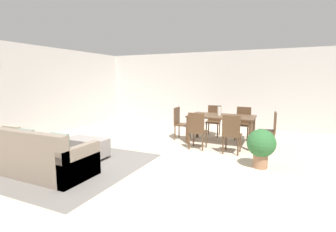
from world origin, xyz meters
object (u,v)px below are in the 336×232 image
object	(u,v)px
dining_chair_head_west	(180,121)
dining_chair_near_left	(197,129)
dining_chair_far_right	(243,121)
couch	(36,157)
dining_chair_head_east	(270,128)
vase_centerpiece	(219,111)
ottoman_table	(86,147)
dining_chair_far_left	(214,119)
dining_chair_near_right	(232,132)
dining_table	(221,119)
potted_plant	(261,145)

from	to	relation	value
dining_chair_head_west	dining_chair_near_left	bearing A→B (deg)	-46.43
dining_chair_far_right	dining_chair_head_west	xyz separation A→B (m)	(-1.65, -0.81, 0.00)
dining_chair_head_west	couch	bearing A→B (deg)	-111.35
dining_chair_head_east	vase_centerpiece	world-z (taller)	vase_centerpiece
ottoman_table	dining_chair_far_right	distance (m)	4.37
dining_chair_far_left	dining_chair_near_right	bearing A→B (deg)	-63.69
dining_chair_near_right	dining_chair_head_east	xyz separation A→B (m)	(0.79, 0.87, 0.00)
couch	dining_chair_far_right	bearing A→B (deg)	55.20
dining_chair_near_left	dining_chair_far_right	size ratio (longest dim) A/B	1.00
ottoman_table	dining_table	distance (m)	3.49
dining_chair_far_right	vase_centerpiece	size ratio (longest dim) A/B	3.94
dining_chair_near_right	dining_chair_far_left	world-z (taller)	same
dining_table	dining_chair_near_left	size ratio (longest dim) A/B	1.86
dining_chair_near_right	couch	bearing A→B (deg)	-138.16
dining_chair_near_left	vase_centerpiece	distance (m)	0.95
dining_table	dining_chair_far_right	xyz separation A→B (m)	(0.46, 0.80, -0.15)
potted_plant	dining_chair_near_right	bearing A→B (deg)	135.69
dining_chair_head_west	dining_chair_head_east	bearing A→B (deg)	0.10
ottoman_table	dining_chair_far_left	size ratio (longest dim) A/B	1.03
couch	dining_chair_head_west	xyz separation A→B (m)	(1.40, 3.57, 0.22)
couch	vase_centerpiece	size ratio (longest dim) A/B	9.20
dining_chair_near_right	dining_chair_far_right	distance (m)	1.67
dining_table	dining_chair_near_left	distance (m)	0.94
dining_table	dining_chair_head_east	xyz separation A→B (m)	(1.23, -0.00, -0.15)
dining_chair_near_left	potted_plant	distance (m)	1.69
dining_chair_near_left	vase_centerpiece	world-z (taller)	vase_centerpiece
ottoman_table	dining_chair_near_left	bearing A→B (deg)	40.06
ottoman_table	dining_chair_far_left	world-z (taller)	dining_chair_far_left
dining_chair_far_right	dining_chair_head_west	distance (m)	1.83
ottoman_table	couch	bearing A→B (deg)	-100.39
dining_chair_near_left	dining_chair_far_right	xyz separation A→B (m)	(0.86, 1.63, 0.00)
ottoman_table	dining_chair_far_right	world-z (taller)	dining_chair_far_right
dining_chair_far_left	ottoman_table	bearing A→B (deg)	-120.27
dining_chair_head_west	potted_plant	xyz separation A→B (m)	(2.32, -1.54, -0.07)
couch	dining_chair_head_east	distance (m)	5.23
ottoman_table	dining_chair_head_west	xyz separation A→B (m)	(1.20, 2.50, 0.27)
couch	dining_table	world-z (taller)	couch
dining_chair_far_left	dining_chair_far_right	world-z (taller)	same
dining_chair_far_right	dining_chair_head_east	world-z (taller)	same
ottoman_table	dining_chair_near_right	distance (m)	3.28
dining_chair_head_west	dining_chair_far_left	bearing A→B (deg)	48.64
dining_chair_near_right	potted_plant	bearing A→B (deg)	-44.31
dining_chair_near_right	dining_chair_far_left	size ratio (longest dim) A/B	1.00
dining_chair_far_left	dining_table	bearing A→B (deg)	-64.04
dining_chair_far_left	dining_chair_head_west	distance (m)	1.16
dining_chair_far_left	vase_centerpiece	xyz separation A→B (m)	(0.36, -0.89, 0.36)
ottoman_table	vase_centerpiece	xyz separation A→B (m)	(2.33, 2.48, 0.63)
ottoman_table	potted_plant	distance (m)	3.65
dining_chair_head_west	vase_centerpiece	bearing A→B (deg)	-0.88
dining_chair_near_right	dining_chair_far_right	size ratio (longest dim) A/B	1.00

